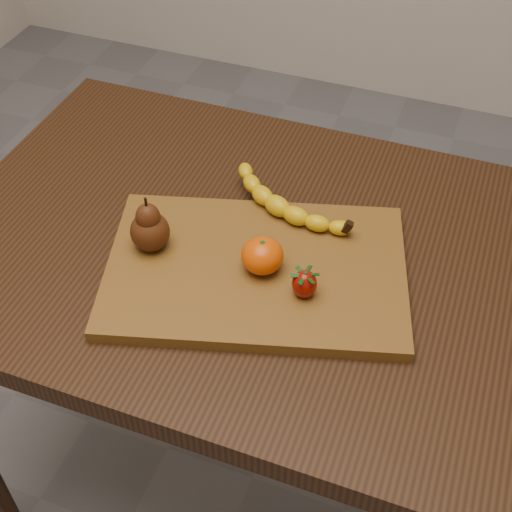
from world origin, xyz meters
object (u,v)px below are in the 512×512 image
(cutting_board, at_px, (256,270))
(pear, at_px, (149,223))
(table, at_px, (250,285))
(mandarin, at_px, (262,256))

(cutting_board, height_order, pear, pear)
(table, xyz_separation_m, pear, (-0.13, -0.08, 0.17))
(cutting_board, xyz_separation_m, pear, (-0.17, -0.02, 0.06))
(table, height_order, pear, pear)
(table, relative_size, cutting_board, 2.22)
(table, xyz_separation_m, cutting_board, (0.03, -0.06, 0.11))
(table, relative_size, mandarin, 15.78)
(pear, bearing_deg, table, 30.28)
(mandarin, bearing_deg, table, 124.63)
(pear, xyz_separation_m, mandarin, (0.18, 0.01, -0.02))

